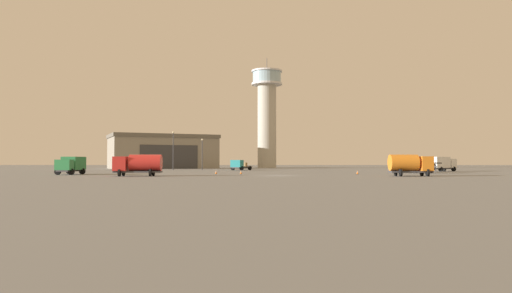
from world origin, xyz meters
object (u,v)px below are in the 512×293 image
airplane_black (421,166)px  truck_fuel_tanker_red (138,164)px  truck_fuel_tanker_orange (410,164)px  traffic_cone_near_left (241,172)px  truck_box_white (441,163)px  truck_box_green (71,165)px  light_post_east (173,147)px  traffic_cone_near_right (357,172)px  light_post_west (202,151)px  traffic_cone_mid_apron (216,172)px  control_tower (267,112)px  truck_flatbed_teal (240,165)px

airplane_black → truck_fuel_tanker_red: truck_fuel_tanker_red is taller
truck_fuel_tanker_orange → traffic_cone_near_left: (-24.14, 10.53, -1.40)m
truck_box_white → truck_box_green: bearing=165.0°
light_post_east → truck_box_green: bearing=-103.2°
truck_box_green → truck_fuel_tanker_orange: 51.36m
truck_fuel_tanker_orange → traffic_cone_near_right: 10.86m
light_post_west → traffic_cone_mid_apron: bearing=-79.4°
truck_box_white → control_tower: bearing=90.3°
light_post_east → traffic_cone_mid_apron: 37.43m
traffic_cone_near_left → traffic_cone_mid_apron: 4.19m
truck_flatbed_teal → traffic_cone_near_right: (20.45, -34.45, -0.87)m
truck_box_white → light_post_west: bearing=126.8°
light_post_west → truck_flatbed_teal: bearing=-29.6°
airplane_black → truck_box_green: size_ratio=1.45×
truck_box_green → traffic_cone_near_right: 45.41m
airplane_black → traffic_cone_mid_apron: airplane_black is taller
truck_box_green → truck_flatbed_teal: bearing=150.0°
airplane_black → control_tower: bearing=170.2°
control_tower → traffic_cone_near_left: (-5.15, -72.08, -17.54)m
truck_box_white → truck_fuel_tanker_orange: (-16.65, -31.88, 0.02)m
truck_box_white → light_post_west: size_ratio=0.92×
truck_flatbed_teal → light_post_west: light_post_west is taller
control_tower → light_post_east: control_tower is taller
traffic_cone_near_left → traffic_cone_near_right: 18.75m
light_post_west → truck_fuel_tanker_orange: bearing=-54.3°
traffic_cone_near_right → truck_box_white: bearing=45.6°
traffic_cone_near_right → traffic_cone_mid_apron: 22.92m
truck_box_white → traffic_cone_near_right: bearing=-169.2°
light_post_east → truck_fuel_tanker_red: bearing=-85.3°
truck_box_white → truck_fuel_tanker_red: bearing=175.5°
airplane_black → traffic_cone_mid_apron: size_ratio=15.54×
truck_flatbed_teal → light_post_west: size_ratio=0.95×
traffic_cone_mid_apron → traffic_cone_near_left: bearing=-10.0°
airplane_black → truck_fuel_tanker_orange: truck_fuel_tanker_orange is taller
truck_flatbed_teal → traffic_cone_near_left: bearing=26.8°
control_tower → truck_fuel_tanker_red: (-19.13, -82.74, -16.14)m
light_post_east → truck_flatbed_teal: bearing=-7.0°
truck_fuel_tanker_orange → truck_box_green: bearing=170.4°
truck_fuel_tanker_red → traffic_cone_mid_apron: truck_fuel_tanker_red is taller
truck_fuel_tanker_red → traffic_cone_near_right: bearing=-166.1°
truck_fuel_tanker_red → light_post_west: light_post_west is taller
truck_box_green → truck_box_white: size_ratio=0.82×
control_tower → airplane_black: size_ratio=4.16×
truck_fuel_tanker_red → light_post_east: bearing=-87.5°
truck_flatbed_teal → light_post_west: 11.41m
truck_fuel_tanker_red → control_tower: bearing=-105.2°
airplane_black → truck_fuel_tanker_red: (-45.79, -18.32, 0.44)m
traffic_cone_near_right → light_post_east: bearing=135.0°
truck_flatbed_teal → traffic_cone_mid_apron: (-2.39, -32.51, -0.92)m
light_post_west → airplane_black: bearing=-35.7°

